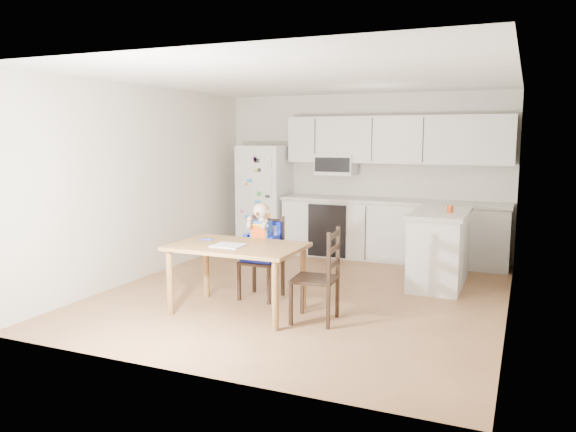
{
  "coord_description": "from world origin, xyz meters",
  "views": [
    {
      "loc": [
        2.37,
        -6.05,
        1.86
      ],
      "look_at": [
        -0.07,
        -0.36,
        0.97
      ],
      "focal_mm": 35.0,
      "sensor_mm": 36.0,
      "label": 1
    }
  ],
  "objects_px": {
    "chair_booster": "(263,241)",
    "kitchen_island": "(439,248)",
    "dining_table": "(237,254)",
    "refrigerator": "(265,198)",
    "red_cup": "(450,209)",
    "chair_side": "(324,270)"
  },
  "relations": [
    {
      "from": "dining_table",
      "to": "chair_side",
      "type": "bearing_deg",
      "value": 3.5
    },
    {
      "from": "chair_booster",
      "to": "refrigerator",
      "type": "bearing_deg",
      "value": 115.81
    },
    {
      "from": "refrigerator",
      "to": "chair_side",
      "type": "distance_m",
      "value": 3.72
    },
    {
      "from": "chair_booster",
      "to": "kitchen_island",
      "type": "bearing_deg",
      "value": 38.18
    },
    {
      "from": "kitchen_island",
      "to": "chair_side",
      "type": "relative_size",
      "value": 1.33
    },
    {
      "from": "dining_table",
      "to": "refrigerator",
      "type": "bearing_deg",
      "value": 110.45
    },
    {
      "from": "red_cup",
      "to": "chair_side",
      "type": "xyz_separation_m",
      "value": [
        -0.97,
        -1.82,
        -0.45
      ]
    },
    {
      "from": "kitchen_island",
      "to": "dining_table",
      "type": "height_order",
      "value": "kitchen_island"
    },
    {
      "from": "dining_table",
      "to": "chair_booster",
      "type": "bearing_deg",
      "value": 89.94
    },
    {
      "from": "refrigerator",
      "to": "chair_side",
      "type": "xyz_separation_m",
      "value": [
        2.11,
        -3.05,
        -0.31
      ]
    },
    {
      "from": "refrigerator",
      "to": "kitchen_island",
      "type": "relative_size",
      "value": 1.34
    },
    {
      "from": "refrigerator",
      "to": "dining_table",
      "type": "relative_size",
      "value": 1.25
    },
    {
      "from": "dining_table",
      "to": "chair_booster",
      "type": "xyz_separation_m",
      "value": [
        0.0,
        0.62,
        0.04
      ]
    },
    {
      "from": "kitchen_island",
      "to": "chair_side",
      "type": "xyz_separation_m",
      "value": [
        -0.85,
        -1.92,
        0.06
      ]
    },
    {
      "from": "refrigerator",
      "to": "dining_table",
      "type": "height_order",
      "value": "refrigerator"
    },
    {
      "from": "kitchen_island",
      "to": "dining_table",
      "type": "bearing_deg",
      "value": -132.11
    },
    {
      "from": "kitchen_island",
      "to": "red_cup",
      "type": "height_order",
      "value": "red_cup"
    },
    {
      "from": "dining_table",
      "to": "chair_side",
      "type": "xyz_separation_m",
      "value": [
        0.94,
        0.06,
        -0.09
      ]
    },
    {
      "from": "chair_booster",
      "to": "chair_side",
      "type": "relative_size",
      "value": 1.16
    },
    {
      "from": "red_cup",
      "to": "chair_side",
      "type": "relative_size",
      "value": 0.1
    },
    {
      "from": "refrigerator",
      "to": "dining_table",
      "type": "distance_m",
      "value": 3.33
    },
    {
      "from": "refrigerator",
      "to": "chair_side",
      "type": "relative_size",
      "value": 1.79
    }
  ]
}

